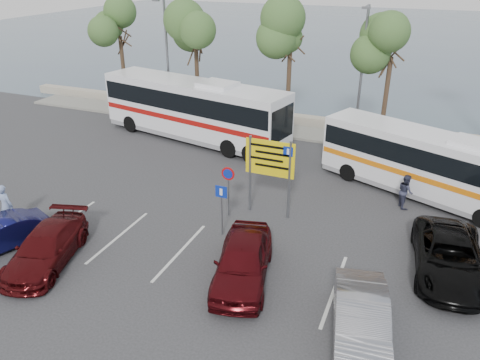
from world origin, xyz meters
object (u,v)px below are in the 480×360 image
at_px(suv_black, 449,257).
at_px(car_silver_b, 361,322).
at_px(coach_bus_right, 431,168).
at_px(street_lamp_left, 167,54).
at_px(street_lamp_right, 362,70).
at_px(pedestrian_near, 6,205).
at_px(direction_sign, 270,164).
at_px(car_red, 243,261).
at_px(pedestrian_far, 405,191).
at_px(coach_bus_left, 194,112).
at_px(car_maroon, 46,247).

distance_m(suv_black, car_silver_b, 5.21).
xyz_separation_m(coach_bus_right, car_silver_b, (-1.42, -10.73, -0.81)).
bearing_deg(suv_black, street_lamp_left, 141.15).
height_order(street_lamp_right, pedestrian_near, street_lamp_right).
height_order(direction_sign, car_red, direction_sign).
bearing_deg(coach_bus_right, street_lamp_right, 127.28).
xyz_separation_m(pedestrian_near, pedestrian_far, (15.57, 8.18, -0.15)).
bearing_deg(pedestrian_near, street_lamp_right, -131.37).
bearing_deg(direction_sign, pedestrian_near, -152.55).
distance_m(street_lamp_left, street_lamp_right, 13.00).
bearing_deg(suv_black, pedestrian_far, 106.35).
relative_size(car_red, car_silver_b, 1.03).
bearing_deg(coach_bus_left, car_silver_b, -47.29).
height_order(suv_black, pedestrian_far, pedestrian_far).
bearing_deg(car_maroon, suv_black, 3.68).
bearing_deg(suv_black, car_silver_b, -123.22).
xyz_separation_m(coach_bus_left, car_maroon, (1.04, -14.00, -1.16)).
xyz_separation_m(car_maroon, suv_black, (13.94, 5.00, 0.06)).
bearing_deg(pedestrian_far, direction_sign, 93.84).
relative_size(coach_bus_left, pedestrian_near, 6.71).
bearing_deg(coach_bus_right, street_lamp_left, 161.34).
bearing_deg(car_silver_b, street_lamp_left, 122.46).
xyz_separation_m(coach_bus_left, car_red, (8.22, -12.16, -1.03)).
bearing_deg(coach_bus_left, direction_sign, -44.22).
height_order(coach_bus_left, car_red, coach_bus_left).
xyz_separation_m(direction_sign, coach_bus_right, (6.50, 4.41, -0.89)).
bearing_deg(street_lamp_left, coach_bus_right, -18.66).
xyz_separation_m(street_lamp_left, pedestrian_far, (16.57, -7.34, -3.79)).
distance_m(coach_bus_right, car_red, 10.95).
distance_m(car_maroon, pedestrian_far, 15.44).
bearing_deg(street_lamp_right, suv_black, -65.50).
bearing_deg(street_lamp_right, coach_bus_left, -162.37).
distance_m(coach_bus_left, pedestrian_far, 13.80).
bearing_deg(car_red, direction_sign, 84.78).
height_order(car_maroon, pedestrian_near, pedestrian_near).
xyz_separation_m(street_lamp_left, street_lamp_right, (13.00, 0.00, 0.00)).
distance_m(street_lamp_left, car_maroon, 18.05).
height_order(car_silver_b, pedestrian_far, pedestrian_far).
distance_m(coach_bus_left, car_red, 14.71).
bearing_deg(car_red, suv_black, 11.47).
distance_m(direction_sign, pedestrian_far, 6.52).
height_order(coach_bus_left, pedestrian_near, coach_bus_left).
bearing_deg(street_lamp_left, car_maroon, -75.06).
bearing_deg(car_maroon, coach_bus_left, 78.19).
height_order(car_maroon, suv_black, suv_black).
xyz_separation_m(street_lamp_left, pedestrian_near, (1.00, -15.52, -3.64)).
relative_size(street_lamp_left, car_silver_b, 1.80).
bearing_deg(direction_sign, car_red, -81.64).
height_order(street_lamp_right, car_silver_b, street_lamp_right).
relative_size(car_silver_b, pedestrian_near, 2.33).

